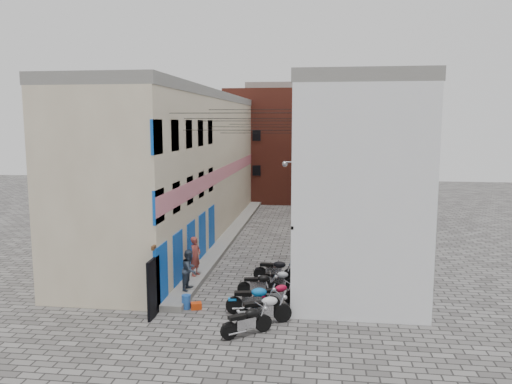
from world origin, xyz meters
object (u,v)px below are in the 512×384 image
at_px(motorcycle_c, 253,298).
at_px(motorcycle_d, 277,293).
at_px(motorcycle_e, 259,283).
at_px(motorcycle_f, 279,278).
at_px(person_b, 189,270).
at_px(motorcycle_g, 275,269).
at_px(motorcycle_b, 263,308).
at_px(red_crate, 196,306).
at_px(water_jug_far, 186,303).
at_px(water_jug_near, 186,302).
at_px(person_a, 195,256).
at_px(motorcycle_a, 247,320).

bearing_deg(motorcycle_c, motorcycle_d, 125.83).
xyz_separation_m(motorcycle_c, motorcycle_e, (-0.02, 1.98, -0.07)).
distance_m(motorcycle_f, person_b, 3.84).
bearing_deg(motorcycle_f, motorcycle_g, -164.21).
distance_m(motorcycle_c, motorcycle_d, 1.21).
bearing_deg(motorcycle_g, motorcycle_b, 3.30).
height_order(motorcycle_d, motorcycle_f, motorcycle_d).
distance_m(person_b, red_crate, 1.91).
height_order(person_b, water_jug_far, person_b).
distance_m(motorcycle_d, water_jug_far, 3.53).
bearing_deg(motorcycle_e, water_jug_near, -63.46).
xyz_separation_m(motorcycle_f, person_a, (-3.83, 0.71, 0.65)).
distance_m(motorcycle_b, person_a, 5.83).
height_order(motorcycle_f, water_jug_near, motorcycle_f).
bearing_deg(person_a, motorcycle_b, -124.18).
bearing_deg(motorcycle_g, motorcycle_d, 9.49).
distance_m(motorcycle_f, water_jug_far, 4.29).
relative_size(water_jug_far, red_crate, 1.12).
bearing_deg(motorcycle_e, person_a, -125.22).
height_order(person_b, red_crate, person_b).
xyz_separation_m(motorcycle_b, person_b, (-3.40, 2.65, 0.47)).
bearing_deg(motorcycle_a, person_a, 173.50).
bearing_deg(motorcycle_c, person_b, -131.16).
bearing_deg(motorcycle_c, red_crate, -104.93).
bearing_deg(person_b, motorcycle_b, -119.92).
distance_m(motorcycle_a, water_jug_near, 3.44).
relative_size(motorcycle_c, motorcycle_d, 1.20).
relative_size(motorcycle_g, water_jug_far, 4.34).
height_order(motorcycle_e, motorcycle_f, motorcycle_e).
relative_size(motorcycle_e, water_jug_far, 4.01).
bearing_deg(water_jug_near, water_jug_far, 0.00).
bearing_deg(person_b, motorcycle_a, -133.01).
height_order(motorcycle_a, motorcycle_d, motorcycle_a).
xyz_separation_m(motorcycle_a, red_crate, (-2.29, 2.13, -0.43)).
relative_size(motorcycle_a, motorcycle_f, 1.13).
relative_size(motorcycle_b, motorcycle_d, 1.23).
relative_size(motorcycle_a, water_jug_near, 3.54).
bearing_deg(water_jug_near, motorcycle_e, 35.27).
bearing_deg(water_jug_near, motorcycle_g, 50.84).
height_order(motorcycle_b, person_a, person_a).
distance_m(motorcycle_d, person_b, 3.83).
relative_size(person_a, person_b, 1.06).
height_order(motorcycle_c, water_jug_far, motorcycle_c).
relative_size(motorcycle_f, water_jug_near, 3.13).
xyz_separation_m(person_a, red_crate, (0.88, -3.39, -1.02)).
bearing_deg(person_a, water_jug_near, -154.69).
distance_m(motorcycle_d, red_crate, 3.17).
height_order(motorcycle_b, water_jug_near, motorcycle_b).
bearing_deg(motorcycle_a, water_jug_far, -164.92).
distance_m(motorcycle_b, motorcycle_e, 3.04).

